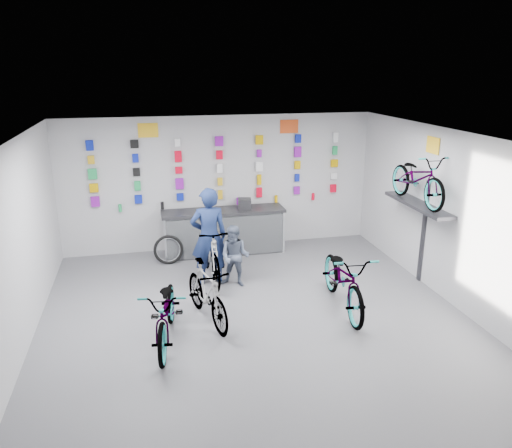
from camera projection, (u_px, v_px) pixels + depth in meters
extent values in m
plane|color=#55555A|center=(261.00, 330.00, 7.95)|extent=(8.00, 8.00, 0.00)
plane|color=white|center=(261.00, 142.00, 7.04)|extent=(8.00, 8.00, 0.00)
plane|color=#BCBCBE|center=(220.00, 183.00, 11.21)|extent=(7.00, 0.00, 7.00)
plane|color=#BCBCBE|center=(383.00, 415.00, 3.78)|extent=(7.00, 0.00, 7.00)
plane|color=#BCBCBE|center=(10.00, 261.00, 6.75)|extent=(0.00, 8.00, 8.00)
plane|color=#BCBCBE|center=(467.00, 226.00, 8.24)|extent=(0.00, 8.00, 8.00)
cube|color=black|center=(224.00, 233.00, 11.11)|extent=(2.60, 0.60, 0.90)
cube|color=silver|center=(226.00, 237.00, 10.82)|extent=(2.60, 0.02, 0.90)
cube|color=silver|center=(165.00, 241.00, 10.55)|extent=(0.04, 0.04, 0.96)
cube|color=silver|center=(284.00, 232.00, 11.10)|extent=(0.04, 0.04, 0.96)
cube|color=black|center=(223.00, 211.00, 10.95)|extent=(2.70, 0.66, 0.06)
cube|color=purple|center=(95.00, 202.00, 10.65)|extent=(0.18, 0.06, 0.22)
cube|color=#0B1DA5|center=(138.00, 199.00, 10.84)|extent=(0.16, 0.06, 0.19)
cube|color=#0B1DA5|center=(180.00, 197.00, 11.03)|extent=(0.15, 0.06, 0.16)
cube|color=gold|center=(220.00, 195.00, 11.22)|extent=(0.10, 0.06, 0.20)
cube|color=red|center=(259.00, 192.00, 11.41)|extent=(0.13, 0.06, 0.22)
cube|color=purple|center=(297.00, 190.00, 11.60)|extent=(0.13, 0.06, 0.18)
cube|color=red|center=(333.00, 188.00, 11.80)|extent=(0.14, 0.06, 0.18)
cube|color=#D59F00|center=(94.00, 188.00, 10.56)|extent=(0.18, 0.06, 0.18)
cube|color=green|center=(137.00, 186.00, 10.75)|extent=(0.13, 0.06, 0.20)
cube|color=purple|center=(179.00, 184.00, 10.94)|extent=(0.18, 0.06, 0.24)
cube|color=gold|center=(220.00, 182.00, 11.13)|extent=(0.11, 0.06, 0.17)
cube|color=#D59F00|center=(259.00, 180.00, 11.32)|extent=(0.09, 0.06, 0.23)
cube|color=#0B1DA5|center=(297.00, 178.00, 11.51)|extent=(0.10, 0.06, 0.17)
cube|color=white|center=(334.00, 176.00, 11.70)|extent=(0.15, 0.06, 0.14)
cube|color=green|center=(93.00, 174.00, 10.46)|extent=(0.18, 0.06, 0.22)
cube|color=black|center=(136.00, 172.00, 10.66)|extent=(0.15, 0.06, 0.17)
cube|color=red|center=(179.00, 170.00, 10.85)|extent=(0.15, 0.06, 0.14)
cube|color=white|center=(220.00, 168.00, 11.04)|extent=(0.12, 0.06, 0.20)
cube|color=white|center=(259.00, 167.00, 11.23)|extent=(0.16, 0.06, 0.21)
cube|color=#D59F00|center=(297.00, 165.00, 11.42)|extent=(0.13, 0.06, 0.18)
cube|color=#D59F00|center=(334.00, 163.00, 11.61)|extent=(0.16, 0.06, 0.17)
cube|color=gold|center=(91.00, 160.00, 10.37)|extent=(0.13, 0.06, 0.17)
cube|color=#0B1DA5|center=(135.00, 158.00, 10.56)|extent=(0.13, 0.06, 0.18)
cube|color=red|center=(178.00, 156.00, 10.76)|extent=(0.15, 0.06, 0.24)
cube|color=red|center=(219.00, 155.00, 10.95)|extent=(0.14, 0.06, 0.19)
cube|color=purple|center=(259.00, 153.00, 11.14)|extent=(0.10, 0.06, 0.16)
cube|color=purple|center=(298.00, 152.00, 11.33)|extent=(0.16, 0.06, 0.24)
cube|color=green|center=(335.00, 150.00, 11.52)|extent=(0.11, 0.06, 0.20)
cube|color=#0B1DA5|center=(90.00, 145.00, 10.28)|extent=(0.15, 0.06, 0.21)
cube|color=black|center=(134.00, 144.00, 10.47)|extent=(0.17, 0.06, 0.18)
cube|color=white|center=(178.00, 143.00, 10.66)|extent=(0.12, 0.06, 0.16)
cube|color=purple|center=(219.00, 141.00, 10.86)|extent=(0.18, 0.06, 0.21)
cube|color=#D59F00|center=(259.00, 140.00, 11.05)|extent=(0.16, 0.06, 0.20)
cube|color=#0B1DA5|center=(298.00, 139.00, 11.24)|extent=(0.13, 0.06, 0.19)
cube|color=white|center=(336.00, 137.00, 11.43)|extent=(0.11, 0.06, 0.22)
cylinder|color=green|center=(120.00, 208.00, 10.79)|extent=(0.07, 0.07, 0.16)
cylinder|color=black|center=(162.00, 206.00, 10.98)|extent=(0.07, 0.07, 0.16)
cylinder|color=purple|center=(238.00, 201.00, 11.34)|extent=(0.07, 0.07, 0.16)
cylinder|color=#D59F00|center=(276.00, 199.00, 11.53)|extent=(0.07, 0.07, 0.16)
cylinder|color=red|center=(313.00, 197.00, 11.72)|extent=(0.07, 0.07, 0.16)
cube|color=#333338|center=(418.00, 204.00, 9.30)|extent=(0.38, 1.90, 0.06)
cube|color=#333338|center=(423.00, 232.00, 9.50)|extent=(0.04, 0.10, 2.00)
cube|color=yellow|center=(148.00, 130.00, 10.50)|extent=(0.42, 0.02, 0.30)
cube|color=#E44F1C|center=(289.00, 126.00, 11.16)|extent=(0.42, 0.02, 0.30)
cube|color=yellow|center=(433.00, 145.00, 9.00)|extent=(0.02, 0.40, 0.30)
imported|color=gray|center=(167.00, 312.00, 7.47)|extent=(0.94, 1.98, 1.00)
imported|color=gray|center=(207.00, 293.00, 8.08)|extent=(0.87, 1.74, 1.01)
imported|color=gray|center=(344.00, 279.00, 8.51)|extent=(0.91, 2.15, 1.10)
imported|color=gray|center=(211.00, 252.00, 9.69)|extent=(0.59, 1.90, 1.13)
imported|color=gray|center=(418.00, 178.00, 9.13)|extent=(0.63, 1.80, 0.95)
imported|color=#15234D|center=(209.00, 237.00, 9.39)|extent=(0.69, 0.46, 1.90)
imported|color=#4C566C|center=(235.00, 256.00, 9.40)|extent=(0.72, 0.66, 1.19)
torus|color=black|center=(168.00, 250.00, 10.54)|extent=(0.63, 0.19, 0.63)
torus|color=silver|center=(168.00, 250.00, 10.54)|extent=(0.51, 0.13, 0.51)
cube|color=black|center=(245.00, 204.00, 11.01)|extent=(0.33, 0.34, 0.22)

